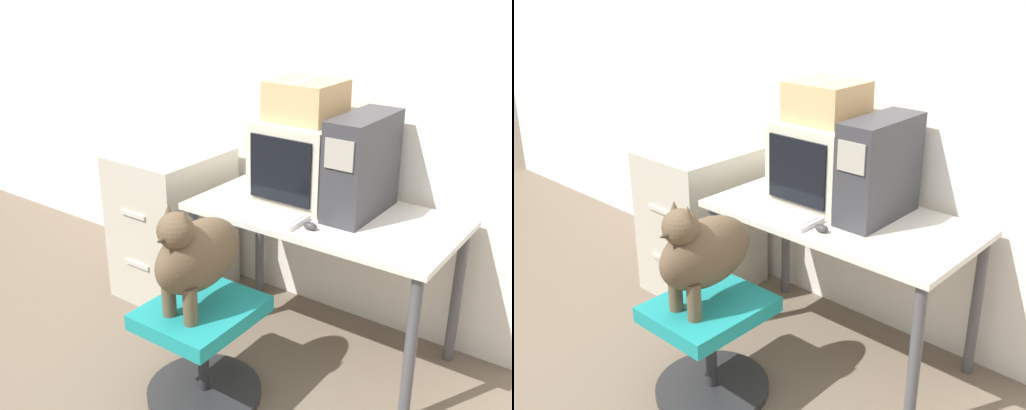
# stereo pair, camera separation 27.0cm
# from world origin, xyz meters

# --- Properties ---
(ground_plane) EXTENTS (12.00, 12.00, 0.00)m
(ground_plane) POSITION_xyz_m (0.00, 0.00, 0.00)
(ground_plane) COLOR #6B5B4C
(wall_back) EXTENTS (8.00, 0.05, 2.60)m
(wall_back) POSITION_xyz_m (0.00, 0.73, 1.30)
(wall_back) COLOR white
(wall_back) RESTS_ON ground_plane
(desk) EXTENTS (1.26, 0.66, 0.75)m
(desk) POSITION_xyz_m (0.00, 0.33, 0.65)
(desk) COLOR silver
(desk) RESTS_ON ground_plane
(crt_monitor) EXTENTS (0.40, 0.43, 0.40)m
(crt_monitor) POSITION_xyz_m (-0.18, 0.43, 0.95)
(crt_monitor) COLOR beige
(crt_monitor) RESTS_ON desk
(pc_tower) EXTENTS (0.18, 0.46, 0.47)m
(pc_tower) POSITION_xyz_m (0.14, 0.41, 0.98)
(pc_tower) COLOR #333338
(pc_tower) RESTS_ON desk
(keyboard) EXTENTS (0.43, 0.17, 0.03)m
(keyboard) POSITION_xyz_m (-0.21, 0.12, 0.76)
(keyboard) COLOR silver
(keyboard) RESTS_ON desk
(computer_mouse) EXTENTS (0.07, 0.04, 0.04)m
(computer_mouse) POSITION_xyz_m (0.05, 0.11, 0.77)
(computer_mouse) COLOR #333333
(computer_mouse) RESTS_ON desk
(office_chair) EXTENTS (0.52, 0.52, 0.47)m
(office_chair) POSITION_xyz_m (-0.22, -0.31, 0.26)
(office_chair) COLOR #262628
(office_chair) RESTS_ON ground_plane
(dog) EXTENTS (0.22, 0.47, 0.50)m
(dog) POSITION_xyz_m (-0.22, -0.34, 0.73)
(dog) COLOR brown
(dog) RESTS_ON office_chair
(filing_cabinet) EXTENTS (0.51, 0.61, 0.86)m
(filing_cabinet) POSITION_xyz_m (-1.01, 0.35, 0.43)
(filing_cabinet) COLOR #B7B2A3
(filing_cabinet) RESTS_ON ground_plane
(cardboard_box) EXTENTS (0.32, 0.31, 0.19)m
(cardboard_box) POSITION_xyz_m (-0.18, 0.43, 1.24)
(cardboard_box) COLOR tan
(cardboard_box) RESTS_ON crt_monitor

